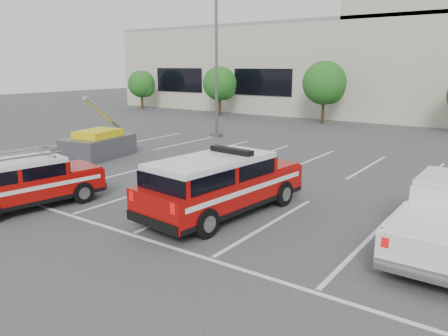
# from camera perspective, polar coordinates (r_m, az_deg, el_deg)

# --- Properties ---
(ground) EXTENTS (120.00, 120.00, 0.00)m
(ground) POSITION_cam_1_polar(r_m,az_deg,el_deg) (14.24, -3.64, -5.17)
(ground) COLOR #363639
(ground) RESTS_ON ground
(stall_markings) EXTENTS (23.00, 15.00, 0.01)m
(stall_markings) POSITION_cam_1_polar(r_m,az_deg,el_deg) (17.81, 5.50, -1.40)
(stall_markings) COLOR silver
(stall_markings) RESTS_ON ground
(convention_building) EXTENTS (60.00, 16.99, 13.20)m
(convention_building) POSITION_cam_1_polar(r_m,az_deg,el_deg) (43.15, 24.83, 12.39)
(convention_building) COLOR #B8B19B
(convention_building) RESTS_ON ground
(tree_far_left) EXTENTS (2.77, 2.77, 3.99)m
(tree_far_left) POSITION_cam_1_polar(r_m,az_deg,el_deg) (46.69, -10.61, 10.62)
(tree_far_left) COLOR #3F2B19
(tree_far_left) RESTS_ON ground
(tree_left) EXTENTS (3.07, 3.07, 4.42)m
(tree_left) POSITION_cam_1_polar(r_m,az_deg,el_deg) (40.12, -0.43, 10.82)
(tree_left) COLOR #3F2B19
(tree_left) RESTS_ON ground
(tree_mid_left) EXTENTS (3.37, 3.37, 4.85)m
(tree_mid_left) POSITION_cam_1_polar(r_m,az_deg,el_deg) (35.21, 13.13, 10.58)
(tree_mid_left) COLOR #3F2B19
(tree_mid_left) RESTS_ON ground
(light_pole_left) EXTENTS (0.90, 0.60, 10.24)m
(light_pole_left) POSITION_cam_1_polar(r_m,az_deg,el_deg) (27.90, -1.01, 14.70)
(light_pole_left) COLOR #59595E
(light_pole_left) RESTS_ON ground
(fire_chief_suv) EXTENTS (2.65, 5.89, 2.01)m
(fire_chief_suv) POSITION_cam_1_polar(r_m,az_deg,el_deg) (13.39, -0.36, -2.67)
(fire_chief_suv) COLOR #960A07
(fire_chief_suv) RESTS_ON ground
(ladder_suv) EXTENTS (2.58, 4.86, 1.82)m
(ladder_suv) POSITION_cam_1_polar(r_m,az_deg,el_deg) (15.38, -24.73, -2.17)
(ladder_suv) COLOR #960A07
(ladder_suv) RESTS_ON ground
(utility_rig) EXTENTS (3.17, 3.94, 3.09)m
(utility_rig) POSITION_cam_1_polar(r_m,az_deg,el_deg) (22.68, -16.38, 2.89)
(utility_rig) COLOR #59595E
(utility_rig) RESTS_ON ground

